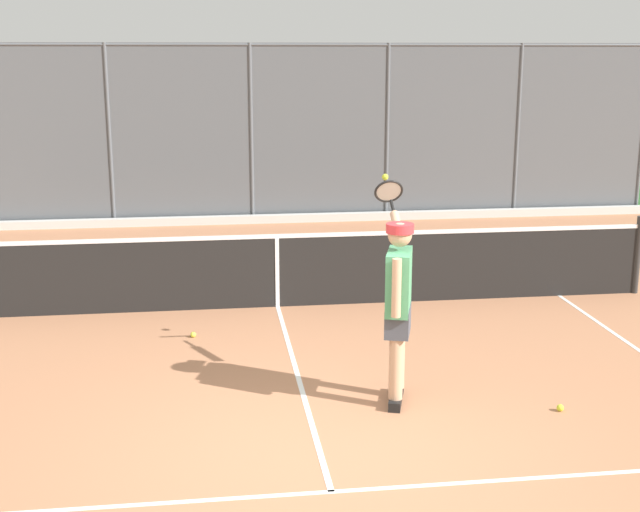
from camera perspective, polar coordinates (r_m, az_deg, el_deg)
name	(u,v)px	position (r m, az deg, el deg)	size (l,w,h in m)	color
ground_plane	(320,453)	(7.17, 0.00, -13.11)	(60.00, 60.00, 0.00)	#B27551
fence_backdrop	(250,137)	(17.01, -4.75, 8.01)	(18.88, 1.37, 3.39)	#565B60
tennis_net	(277,270)	(10.91, -2.90, -0.93)	(9.92, 0.09, 1.07)	#2D2D2D
tennis_player	(398,298)	(7.83, 5.27, -2.81)	(0.40, 1.43, 2.02)	black
tennis_ball_near_net	(193,335)	(9.96, -8.52, -5.25)	(0.07, 0.07, 0.07)	#D6E042
tennis_ball_by_sideline	(560,408)	(8.22, 15.86, -9.80)	(0.07, 0.07, 0.07)	#CCDB33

